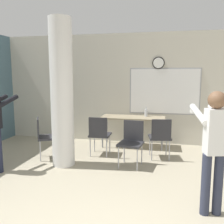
{
  "coord_description": "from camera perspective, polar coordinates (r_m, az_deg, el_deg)",
  "views": [
    {
      "loc": [
        0.82,
        -1.39,
        1.75
      ],
      "look_at": [
        -0.08,
        2.87,
        1.1
      ],
      "focal_mm": 40.0,
      "sensor_mm": 36.0,
      "label": 1
    }
  ],
  "objects": [
    {
      "name": "person_playing_side",
      "position": [
        3.33,
        22.17,
        -6.61
      ],
      "size": [
        0.44,
        0.61,
        1.56
      ],
      "color": "#2D3347",
      "rests_on": "ground_plane"
    },
    {
      "name": "bottle_on_table",
      "position": [
        6.2,
        7.81,
        -0.14
      ],
      "size": [
        0.08,
        0.08,
        0.24
      ],
      "color": "silver",
      "rests_on": "folding_table"
    },
    {
      "name": "support_pillar",
      "position": [
        4.83,
        -11.39,
        4.11
      ],
      "size": [
        0.43,
        0.43,
        2.8
      ],
      "color": "white",
      "rests_on": "ground_plane"
    },
    {
      "name": "chair_near_pillar",
      "position": [
        5.44,
        -15.07,
        -5.03
      ],
      "size": [
        0.59,
        0.59,
        0.87
      ],
      "color": "#2D2D33",
      "rests_on": "ground_plane"
    },
    {
      "name": "wall_back",
      "position": [
        6.51,
        4.9,
        5.3
      ],
      "size": [
        8.0,
        0.15,
        2.8
      ],
      "color": "beige",
      "rests_on": "ground_plane"
    },
    {
      "name": "folding_table",
      "position": [
        6.11,
        4.81,
        -1.65
      ],
      "size": [
        1.54,
        0.6,
        0.74
      ],
      "color": "tan",
      "rests_on": "ground_plane"
    },
    {
      "name": "chair_table_right",
      "position": [
        5.3,
        10.95,
        -5.25
      ],
      "size": [
        0.51,
        0.51,
        0.87
      ],
      "color": "#2D2D33",
      "rests_on": "ground_plane"
    },
    {
      "name": "chair_table_left",
      "position": [
        5.43,
        -2.9,
        -4.78
      ],
      "size": [
        0.45,
        0.45,
        0.87
      ],
      "color": "#2D2D33",
      "rests_on": "ground_plane"
    },
    {
      "name": "chair_table_front",
      "position": [
        4.85,
        4.5,
        -6.39
      ],
      "size": [
        0.5,
        0.5,
        0.87
      ],
      "color": "#2D2D33",
      "rests_on": "ground_plane"
    }
  ]
}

